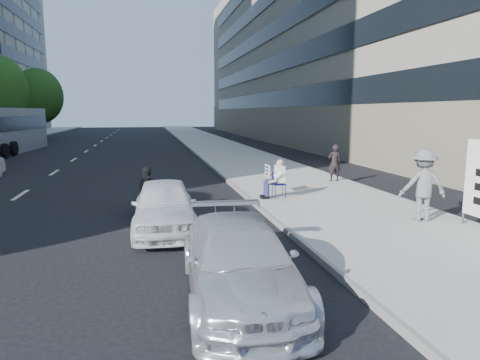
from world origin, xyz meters
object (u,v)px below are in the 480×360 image
object	(u,v)px
white_sedan_near	(164,206)
motorcycle	(149,193)
bus	(4,131)
seated_protester	(276,177)
pedestrian_woman	(334,163)
parked_sedan	(239,261)
jogger	(423,185)

from	to	relation	value
white_sedan_near	motorcycle	size ratio (longest dim) A/B	1.89
bus	motorcycle	bearing A→B (deg)	-61.06
seated_protester	bus	world-z (taller)	bus
pedestrian_woman	white_sedan_near	size ratio (longest dim) A/B	0.39
seated_protester	parked_sedan	distance (m)	7.62
white_sedan_near	pedestrian_woman	bearing A→B (deg)	39.92
jogger	pedestrian_woman	size ratio (longest dim) A/B	1.26
jogger	motorcycle	distance (m)	7.67
pedestrian_woman	bus	xyz separation A→B (m)	(-17.94, 18.42, 0.72)
seated_protester	motorcycle	world-z (taller)	seated_protester
bus	jogger	bearing A→B (deg)	-51.19
pedestrian_woman	parked_sedan	bearing A→B (deg)	61.03
seated_protester	bus	distance (m)	25.78
seated_protester	jogger	world-z (taller)	jogger
jogger	motorcycle	xyz separation A→B (m)	(-7.10, 2.86, -0.47)
seated_protester	motorcycle	size ratio (longest dim) A/B	0.64
parked_sedan	seated_protester	bearing A→B (deg)	72.05
seated_protester	motorcycle	xyz separation A→B (m)	(-4.19, -0.89, -0.24)
bus	seated_protester	bearing A→B (deg)	-51.74
pedestrian_woman	white_sedan_near	bearing A→B (deg)	41.24
bus	pedestrian_woman	bearing A→B (deg)	-41.72
jogger	parked_sedan	bearing A→B (deg)	41.17
pedestrian_woman	parked_sedan	distance (m)	11.77
jogger	pedestrian_woman	xyz separation A→B (m)	(0.53, 6.65, -0.20)
motorcycle	jogger	bearing A→B (deg)	-26.14
seated_protester	pedestrian_woman	distance (m)	4.50
parked_sedan	motorcycle	size ratio (longest dim) A/B	2.09
jogger	white_sedan_near	world-z (taller)	jogger
parked_sedan	white_sedan_near	distance (m)	4.39
white_sedan_near	bus	bearing A→B (deg)	115.59
motorcycle	white_sedan_near	bearing A→B (deg)	-83.06
white_sedan_near	parked_sedan	bearing A→B (deg)	-74.90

